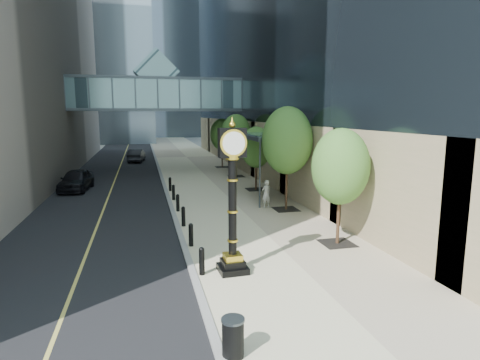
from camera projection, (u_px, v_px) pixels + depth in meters
name	position (u px, v px, depth m)	size (l,w,h in m)	color
ground	(283.00, 280.00, 13.96)	(320.00, 320.00, 0.00)	gray
road	(123.00, 159.00, 50.63)	(8.00, 180.00, 0.02)	black
sidewalk	(186.00, 157.00, 52.51)	(8.00, 180.00, 0.06)	beige
curb	(155.00, 158.00, 51.57)	(0.25, 180.00, 0.07)	gray
distant_tower_c	(132.00, 24.00, 122.12)	(22.00, 22.00, 65.00)	#9AB1C1
skywalk	(157.00, 92.00, 38.80)	(17.00, 4.20, 5.80)	slate
entrance_canopy	(263.00, 136.00, 27.49)	(3.00, 8.00, 4.38)	#383F44
bollard_row	(180.00, 210.00, 21.86)	(0.20, 16.20, 0.90)	black
street_trees	(258.00, 141.00, 29.17)	(2.96, 28.48, 6.08)	black
street_clock	(232.00, 209.00, 14.15)	(1.06, 1.06, 5.40)	black
trash_bin	(233.00, 339.00, 9.41)	(0.52, 0.52, 0.90)	black
pedestrian	(266.00, 194.00, 24.24)	(0.62, 0.41, 1.70)	#B3B1A4
car_near	(76.00, 180.00, 29.85)	(1.87, 4.66, 1.59)	black
car_far	(136.00, 155.00, 47.61)	(1.57, 4.50, 1.48)	black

